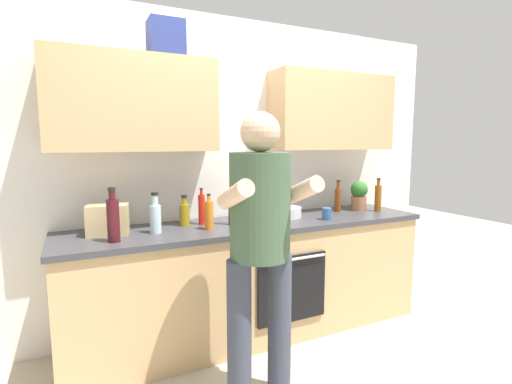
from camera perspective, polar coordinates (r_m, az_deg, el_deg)
The scene contains 16 objects.
ground_plane at distance 3.24m, azimuth -0.25°, elevation -20.37°, with size 12.00×12.00×0.00m, color #B2A893.
back_wall_unit at distance 3.11m, azimuth -2.45°, elevation 7.14°, with size 4.00×0.38×2.50m.
counter at distance 3.05m, azimuth -0.23°, elevation -12.86°, with size 2.84×0.67×0.90m.
person_standing at distance 2.14m, azimuth 0.66°, elevation -6.60°, with size 0.49×0.45×1.68m.
bottle_oil at distance 2.85m, azimuth -10.72°, elevation -3.17°, with size 0.07×0.07×0.23m.
bottle_hotsauce at distance 2.87m, azimuth -8.18°, elevation -2.53°, with size 0.05×0.05×0.27m.
bottle_vinegar at distance 3.45m, azimuth 12.24°, elevation -1.01°, with size 0.06×0.06×0.28m.
bottle_wine at distance 2.49m, azimuth -20.71°, elevation -3.78°, with size 0.08×0.08×0.34m.
bottle_syrup at distance 3.55m, azimuth 17.89°, elevation -0.76°, with size 0.06×0.06×0.30m.
bottle_juice at distance 2.70m, azimuth -7.09°, elevation -3.39°, with size 0.06×0.06×0.25m.
bottle_water at distance 2.66m, azimuth -14.90°, elevation -3.60°, with size 0.08×0.08×0.28m.
bottle_soy at distance 2.83m, azimuth -3.52°, elevation -2.06°, with size 0.07×0.07×0.34m.
cup_tea at distance 3.07m, azimuth 10.60°, elevation -3.24°, with size 0.08×0.08×0.10m, color #33598C.
mixing_bowl at distance 3.13m, azimuth 4.55°, elevation -3.04°, with size 0.25×0.25×0.08m, color silver.
potted_herb at distance 3.55m, azimuth 15.24°, elevation -0.42°, with size 0.15×0.15×0.27m.
grocery_bag_bread at distance 2.70m, azimuth -21.42°, elevation -3.94°, with size 0.26×0.15×0.20m, color tan.
Camera 1 is at (-1.23, -2.59, 1.51)m, focal length 26.57 mm.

